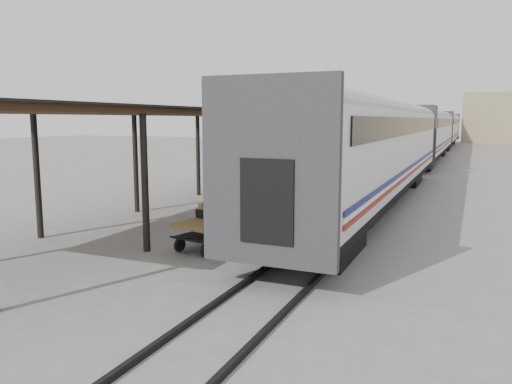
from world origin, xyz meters
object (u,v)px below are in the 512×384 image
Objects in this scene: baggage_cart at (215,226)px; luggage_tug at (327,169)px; pedestrian at (329,164)px; porter at (211,191)px.

baggage_cart is 17.42m from luggage_tug.
luggage_tug is at bearing 95.13° from pedestrian.
luggage_tug is 18.12m from porter.
baggage_cart is at bearing 19.14° from porter.
pedestrian is (-0.21, 1.27, 0.19)m from luggage_tug.
luggage_tug is 1.08× the size of pedestrian.
porter reaches higher than luggage_tug.
porter is 1.06× the size of pedestrian.
luggage_tug is at bearing 3.57° from porter.
pedestrian is (-1.93, 19.28, -0.92)m from porter.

